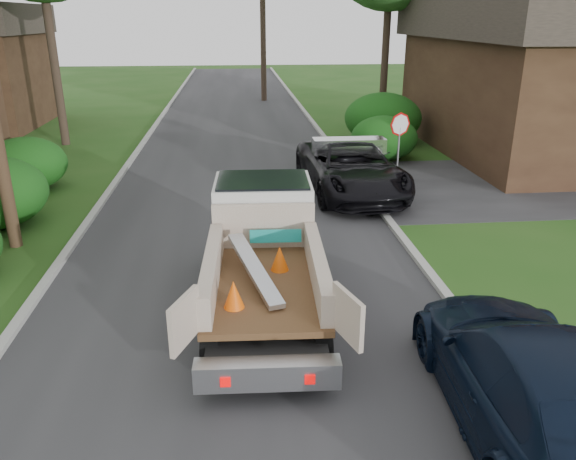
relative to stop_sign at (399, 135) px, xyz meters
The scene contains 12 objects.
ground 10.55m from the stop_sign, 120.02° to the right, with size 120.00×120.00×0.00m, color #1F4914.
road 5.58m from the stop_sign, 169.11° to the left, with size 8.00×90.00×0.02m, color #28282B.
curb_left 9.51m from the stop_sign, behind, with size 0.20×90.00×0.12m, color #9E9E99.
curb_right 2.27m from the stop_sign, 137.73° to the left, with size 0.20×90.00×0.12m, color #9E9E99.
stop_sign is the anchor object (origin of this frame).
house_right 9.37m from the stop_sign, 32.66° to the left, with size 9.72×12.96×6.20m.
hedge_left_c 12.08m from the stop_sign, behind, with size 2.60×2.60×1.70m, color #144810.
hedge_right_a 4.15m from the stop_sign, 81.47° to the left, with size 2.60×2.60×1.70m, color #144810.
hedge_right_b 7.15m from the stop_sign, 79.48° to the left, with size 3.38×3.38×2.21m, color #144810.
flatbed_truck 8.57m from the stop_sign, 123.59° to the right, with size 2.64×5.71×2.13m.
black_pickup 1.89m from the stop_sign, 169.06° to the right, with size 2.71×5.87×1.63m, color black.
navy_suv 11.63m from the stop_sign, 96.94° to the right, with size 2.17×5.34×1.55m, color black.
Camera 1 is at (-0.02, -8.39, 5.29)m, focal length 35.00 mm.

